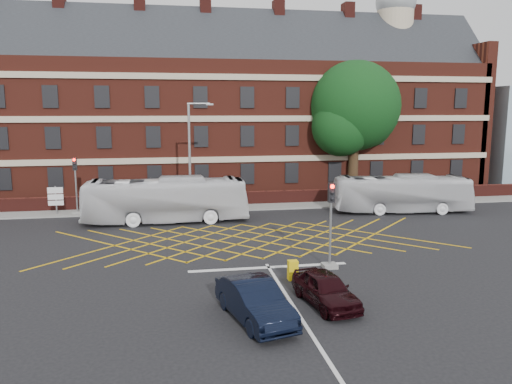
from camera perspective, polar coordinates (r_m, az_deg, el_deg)
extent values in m
plane|color=black|center=(28.46, 0.05, -6.47)|extent=(120.00, 120.00, 0.00)
cube|color=#582016|center=(49.22, -4.42, 7.32)|extent=(50.00, 12.00, 12.00)
cube|color=black|center=(49.36, -4.51, 14.30)|extent=(51.00, 10.61, 10.61)
cube|color=#B7A88C|center=(43.15, -3.65, 8.36)|extent=(50.00, 0.18, 0.50)
cube|color=black|center=(43.22, -3.63, 6.37)|extent=(1.20, 0.14, 1.80)
cube|color=#451612|center=(49.77, -13.11, 19.27)|extent=(1.00, 1.40, 3.20)
cylinder|color=#B7A88C|center=(54.46, 15.53, 16.71)|extent=(3.60, 3.60, 6.00)
sphere|color=gray|center=(55.01, 15.70, 20.22)|extent=(4.00, 4.00, 4.00)
cube|color=#451612|center=(40.89, -3.11, -0.79)|extent=(56.00, 0.50, 1.10)
cube|color=slate|center=(40.00, -2.93, -1.73)|extent=(60.00, 3.00, 0.12)
cube|color=#CC990C|center=(30.36, -0.61, -5.43)|extent=(8.22, 8.22, 0.02)
cube|color=silver|center=(25.17, 1.45, -8.60)|extent=(8.00, 0.30, 0.02)
cube|color=silver|center=(19.26, 5.38, -14.48)|extent=(0.15, 14.00, 0.02)
imported|color=silver|center=(35.18, -10.24, -0.90)|extent=(11.33, 2.70, 3.15)
imported|color=silver|center=(39.59, 16.35, -0.19)|extent=(10.57, 3.72, 2.88)
imported|color=black|center=(19.01, -0.14, -12.34)|extent=(2.65, 4.78, 1.49)
imported|color=black|center=(20.62, 7.96, -10.90)|extent=(2.22, 4.13, 1.34)
cylinder|color=black|center=(45.78, 11.06, 3.57)|extent=(0.90, 0.90, 6.50)
sphere|color=black|center=(45.55, 11.25, 9.63)|extent=(7.94, 7.94, 7.94)
sphere|color=black|center=(44.31, 9.72, 7.37)|extent=(5.16, 5.16, 5.16)
sphere|color=black|center=(46.86, 12.57, 7.88)|extent=(4.77, 4.77, 4.77)
cube|color=slate|center=(25.37, 8.40, -8.34)|extent=(0.70, 0.70, 0.20)
cylinder|color=gray|center=(24.92, 8.49, -4.72)|extent=(0.12, 0.12, 3.50)
cube|color=black|center=(24.50, 8.61, -0.07)|extent=(0.30, 0.25, 0.95)
sphere|color=#FF0C05|center=(24.32, 8.73, 0.62)|extent=(0.20, 0.20, 0.20)
cube|color=slate|center=(39.87, -19.72, -2.26)|extent=(0.70, 0.70, 0.20)
cylinder|color=gray|center=(39.59, -19.85, 0.08)|extent=(0.12, 0.12, 3.50)
cube|color=black|center=(39.32, -20.01, 3.03)|extent=(0.30, 0.25, 0.95)
sphere|color=#FF0C05|center=(39.16, -20.08, 3.48)|extent=(0.20, 0.20, 0.20)
cube|color=slate|center=(36.98, -7.45, -2.66)|extent=(1.00, 1.00, 0.20)
cylinder|color=gray|center=(36.36, -7.58, 3.52)|extent=(0.18, 0.18, 8.20)
cylinder|color=gray|center=(36.21, -6.60, 10.01)|extent=(1.60, 0.12, 0.12)
cube|color=gray|center=(36.27, -5.32, 9.95)|extent=(0.50, 0.20, 0.12)
cylinder|color=gray|center=(39.79, -21.88, -0.94)|extent=(0.10, 0.10, 2.20)
cube|color=silver|center=(39.59, -21.97, 0.18)|extent=(1.10, 0.06, 0.45)
cube|color=silver|center=(39.66, -21.93, -0.53)|extent=(1.10, 0.06, 0.40)
cube|color=silver|center=(39.74, -21.89, -1.17)|extent=(1.10, 0.06, 0.35)
cube|color=yellow|center=(23.36, 4.23, -8.91)|extent=(0.45, 0.39, 0.92)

